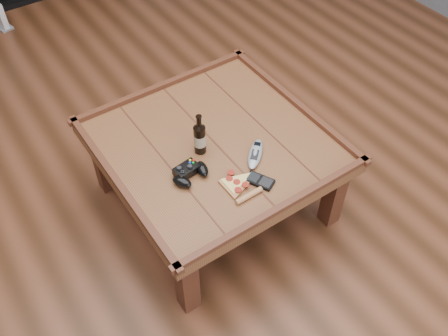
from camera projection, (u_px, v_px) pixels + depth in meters
ground at (215, 202)px, 2.65m from camera, size 6.00×6.00×0.00m
coffee_table at (214, 151)px, 2.36m from camera, size 1.03×1.03×0.48m
beer_bottle at (200, 137)px, 2.22m from camera, size 0.06×0.06×0.21m
game_controller at (190, 173)px, 2.16m from camera, size 0.19×0.14×0.05m
pizza_slice at (238, 185)px, 2.13m from camera, size 0.15×0.24×0.02m
smartphone at (260, 181)px, 2.15m from camera, size 0.11×0.14×0.02m
remote_control at (255, 154)px, 2.25m from camera, size 0.18×0.17×0.03m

